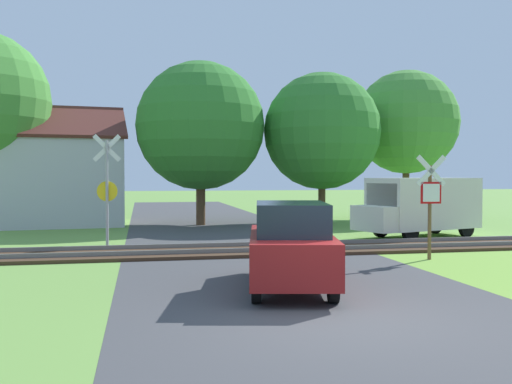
{
  "coord_description": "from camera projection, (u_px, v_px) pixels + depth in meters",
  "views": [
    {
      "loc": [
        -3.14,
        -8.65,
        2.32
      ],
      "look_at": [
        0.5,
        9.31,
        1.8
      ],
      "focal_mm": 40.0,
      "sensor_mm": 36.0,
      "label": 1
    }
  ],
  "objects": [
    {
      "name": "rail_track",
      "position": [
        246.0,
        250.0,
        17.31
      ],
      "size": [
        60.0,
        2.6,
        0.22
      ],
      "color": "#422D1E",
      "rests_on": "ground"
    },
    {
      "name": "house",
      "position": [
        50.0,
        179.0,
        26.96
      ],
      "size": [
        7.32,
        6.22,
        5.65
      ],
      "rotation": [
        0.0,
        0.0,
        0.1
      ],
      "color": "#B7B7BC",
      "rests_on": "ground"
    },
    {
      "name": "tree_right",
      "position": [
        322.0,
        131.0,
        27.64
      ],
      "size": [
        5.67,
        5.67,
        7.33
      ],
      "color": "#513823",
      "rests_on": "ground"
    },
    {
      "name": "road_asphalt",
      "position": [
        305.0,
        294.0,
        11.13
      ],
      "size": [
        7.35,
        80.0,
        0.01
      ],
      "primitive_type": "cube",
      "color": "#424244",
      "rests_on": "ground"
    },
    {
      "name": "tree_far",
      "position": [
        406.0,
        122.0,
        30.44
      ],
      "size": [
        5.51,
        5.51,
        7.95
      ],
      "color": "#513823",
      "rests_on": "ground"
    },
    {
      "name": "mail_truck",
      "position": [
        420.0,
        205.0,
        21.44
      ],
      "size": [
        5.23,
        3.25,
        2.24
      ],
      "rotation": [
        0.0,
        0.0,
        1.88
      ],
      "color": "silver",
      "rests_on": "ground"
    },
    {
      "name": "ground_plane",
      "position": [
        340.0,
        320.0,
        9.17
      ],
      "size": [
        160.0,
        160.0,
        0.0
      ],
      "primitive_type": "plane",
      "color": "#6B9942"
    },
    {
      "name": "stop_sign_near",
      "position": [
        430.0,
        199.0,
        15.7
      ],
      "size": [
        0.88,
        0.15,
        2.9
      ],
      "rotation": [
        0.0,
        0.0,
        3.12
      ],
      "color": "brown",
      "rests_on": "ground"
    },
    {
      "name": "tree_center",
      "position": [
        201.0,
        126.0,
        26.77
      ],
      "size": [
        6.03,
        6.03,
        7.69
      ],
      "color": "#513823",
      "rests_on": "ground"
    },
    {
      "name": "parked_car",
      "position": [
        291.0,
        245.0,
        11.68
      ],
      "size": [
        2.42,
        4.25,
        1.78
      ],
      "rotation": [
        0.0,
        0.0,
        -0.2
      ],
      "color": "maroon",
      "rests_on": "ground"
    },
    {
      "name": "crossing_sign_far",
      "position": [
        107.0,
        185.0,
        17.95
      ],
      "size": [
        0.88,
        0.14,
        3.64
      ],
      "rotation": [
        0.0,
        0.0,
        -0.05
      ],
      "color": "#9E9EA5",
      "rests_on": "ground"
    }
  ]
}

